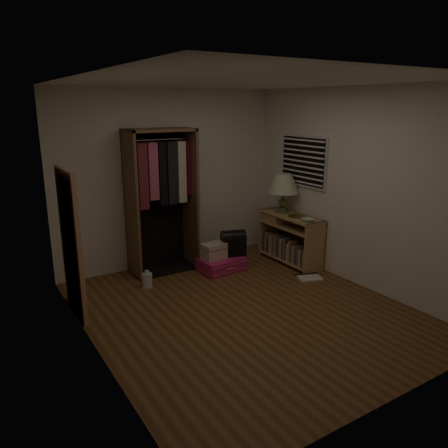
{
  "coord_description": "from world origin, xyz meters",
  "views": [
    {
      "loc": [
        -2.73,
        -3.88,
        2.36
      ],
      "look_at": [
        0.3,
        0.95,
        0.8
      ],
      "focal_mm": 35.0,
      "sensor_mm": 36.0,
      "label": 1
    }
  ],
  "objects_px": {
    "floor_mirror": "(71,244)",
    "console_bookshelf": "(288,237)",
    "open_wardrobe": "(162,189)",
    "white_jug": "(147,280)",
    "pink_suitcase": "(221,264)",
    "train_case": "(214,251)",
    "black_bag": "(233,242)",
    "table_lamp": "(284,184)"
  },
  "relations": [
    {
      "from": "console_bookshelf",
      "to": "table_lamp",
      "type": "height_order",
      "value": "table_lamp"
    },
    {
      "from": "open_wardrobe",
      "to": "black_bag",
      "type": "distance_m",
      "value": 1.31
    },
    {
      "from": "table_lamp",
      "to": "train_case",
      "type": "bearing_deg",
      "value": 176.54
    },
    {
      "from": "pink_suitcase",
      "to": "black_bag",
      "type": "xyz_separation_m",
      "value": [
        0.23,
        0.03,
        0.29
      ]
    },
    {
      "from": "white_jug",
      "to": "black_bag",
      "type": "bearing_deg",
      "value": 1.06
    },
    {
      "from": "pink_suitcase",
      "to": "black_bag",
      "type": "height_order",
      "value": "black_bag"
    },
    {
      "from": "pink_suitcase",
      "to": "console_bookshelf",
      "type": "bearing_deg",
      "value": -15.23
    },
    {
      "from": "train_case",
      "to": "pink_suitcase",
      "type": "bearing_deg",
      "value": -24.95
    },
    {
      "from": "black_bag",
      "to": "table_lamp",
      "type": "relative_size",
      "value": 0.64
    },
    {
      "from": "train_case",
      "to": "black_bag",
      "type": "bearing_deg",
      "value": -5.64
    },
    {
      "from": "black_bag",
      "to": "table_lamp",
      "type": "height_order",
      "value": "table_lamp"
    },
    {
      "from": "black_bag",
      "to": "white_jug",
      "type": "xyz_separation_m",
      "value": [
        -1.39,
        -0.03,
        -0.29
      ]
    },
    {
      "from": "console_bookshelf",
      "to": "pink_suitcase",
      "type": "height_order",
      "value": "console_bookshelf"
    },
    {
      "from": "table_lamp",
      "to": "white_jug",
      "type": "relative_size",
      "value": 2.66
    },
    {
      "from": "floor_mirror",
      "to": "console_bookshelf",
      "type": "bearing_deg",
      "value": 0.82
    },
    {
      "from": "black_bag",
      "to": "open_wardrobe",
      "type": "bearing_deg",
      "value": 169.62
    },
    {
      "from": "table_lamp",
      "to": "pink_suitcase",
      "type": "bearing_deg",
      "value": 178.08
    },
    {
      "from": "console_bookshelf",
      "to": "open_wardrobe",
      "type": "xyz_separation_m",
      "value": [
        -1.76,
        0.73,
        0.82
      ]
    },
    {
      "from": "floor_mirror",
      "to": "pink_suitcase",
      "type": "distance_m",
      "value": 2.28
    },
    {
      "from": "pink_suitcase",
      "to": "white_jug",
      "type": "relative_size",
      "value": 2.83
    },
    {
      "from": "train_case",
      "to": "table_lamp",
      "type": "height_order",
      "value": "table_lamp"
    },
    {
      "from": "console_bookshelf",
      "to": "pink_suitcase",
      "type": "xyz_separation_m",
      "value": [
        -1.1,
        0.2,
        -0.29
      ]
    },
    {
      "from": "console_bookshelf",
      "to": "train_case",
      "type": "distance_m",
      "value": 1.22
    },
    {
      "from": "open_wardrobe",
      "to": "black_bag",
      "type": "relative_size",
      "value": 5.07
    },
    {
      "from": "train_case",
      "to": "table_lamp",
      "type": "xyz_separation_m",
      "value": [
        1.2,
        -0.07,
        0.88
      ]
    },
    {
      "from": "open_wardrobe",
      "to": "table_lamp",
      "type": "bearing_deg",
      "value": -17.66
    },
    {
      "from": "console_bookshelf",
      "to": "floor_mirror",
      "type": "relative_size",
      "value": 0.66
    },
    {
      "from": "white_jug",
      "to": "open_wardrobe",
      "type": "bearing_deg",
      "value": 46.19
    },
    {
      "from": "floor_mirror",
      "to": "pink_suitcase",
      "type": "bearing_deg",
      "value": 6.64
    },
    {
      "from": "console_bookshelf",
      "to": "open_wardrobe",
      "type": "distance_m",
      "value": 2.07
    },
    {
      "from": "console_bookshelf",
      "to": "open_wardrobe",
      "type": "height_order",
      "value": "open_wardrobe"
    },
    {
      "from": "console_bookshelf",
      "to": "table_lamp",
      "type": "distance_m",
      "value": 0.82
    },
    {
      "from": "black_bag",
      "to": "white_jug",
      "type": "height_order",
      "value": "black_bag"
    },
    {
      "from": "pink_suitcase",
      "to": "white_jug",
      "type": "distance_m",
      "value": 1.16
    },
    {
      "from": "pink_suitcase",
      "to": "train_case",
      "type": "relative_size",
      "value": 1.84
    },
    {
      "from": "pink_suitcase",
      "to": "black_bag",
      "type": "relative_size",
      "value": 1.65
    },
    {
      "from": "floor_mirror",
      "to": "train_case",
      "type": "relative_size",
      "value": 4.68
    },
    {
      "from": "pink_suitcase",
      "to": "open_wardrobe",
      "type": "bearing_deg",
      "value": 136.88
    },
    {
      "from": "white_jug",
      "to": "pink_suitcase",
      "type": "bearing_deg",
      "value": -0.46
    },
    {
      "from": "console_bookshelf",
      "to": "table_lamp",
      "type": "bearing_deg",
      "value": 87.53
    },
    {
      "from": "open_wardrobe",
      "to": "white_jug",
      "type": "distance_m",
      "value": 1.32
    },
    {
      "from": "console_bookshelf",
      "to": "train_case",
      "type": "xyz_separation_m",
      "value": [
        -1.2,
        0.24,
        -0.08
      ]
    }
  ]
}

